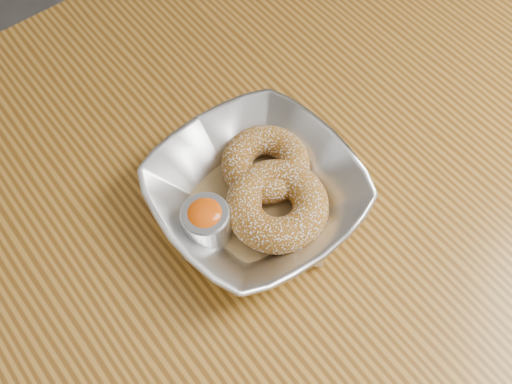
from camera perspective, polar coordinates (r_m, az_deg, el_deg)
ground_plane at (r=1.36m, az=-1.20°, el=-17.03°), size 4.00×4.00×0.00m
table at (r=0.74m, az=-2.12°, el=-5.34°), size 1.20×0.80×0.75m
serving_bowl at (r=0.63m, az=0.00°, el=-0.17°), size 0.21×0.21×0.05m
parchment at (r=0.65m, az=0.00°, el=-0.94°), size 0.20×0.20×0.00m
donut_back at (r=0.65m, az=0.91°, el=2.70°), size 0.13×0.13×0.03m
donut_front at (r=0.62m, az=2.02°, el=-1.30°), size 0.14×0.14×0.04m
ramekin at (r=0.61m, az=-4.78°, el=-2.90°), size 0.05×0.05×0.05m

